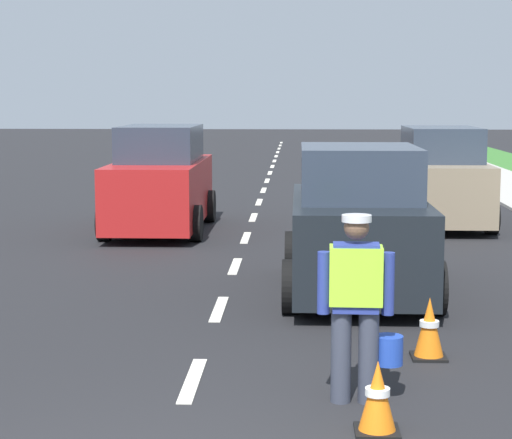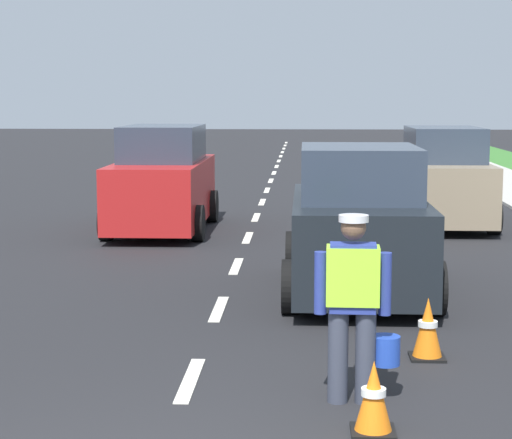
% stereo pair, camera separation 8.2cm
% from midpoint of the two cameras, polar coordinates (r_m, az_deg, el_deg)
% --- Properties ---
extents(ground_plane, '(96.00, 96.00, 0.00)m').
position_cam_midpoint_polar(ground_plane, '(27.07, 0.78, 1.84)').
color(ground_plane, black).
extents(lane_center_line, '(0.14, 46.40, 0.01)m').
position_cam_midpoint_polar(lane_center_line, '(31.25, 1.08, 2.62)').
color(lane_center_line, silver).
rests_on(lane_center_line, ground).
extents(road_worker, '(0.77, 0.37, 1.67)m').
position_cam_midpoint_polar(road_worker, '(8.27, 6.32, -4.81)').
color(road_worker, '#383D4C').
rests_on(road_worker, ground).
extents(traffic_cone_near, '(0.36, 0.36, 0.64)m').
position_cam_midpoint_polar(traffic_cone_near, '(9.88, 10.60, -6.51)').
color(traffic_cone_near, black).
rests_on(traffic_cone_near, ground).
extents(traffic_cone_far, '(0.36, 0.36, 0.60)m').
position_cam_midpoint_polar(traffic_cone_far, '(7.71, 7.44, -10.66)').
color(traffic_cone_far, black).
rests_on(traffic_cone_far, ground).
extents(car_outgoing_ahead, '(2.00, 3.90, 2.02)m').
position_cam_midpoint_polar(car_outgoing_ahead, '(12.77, 6.39, -0.40)').
color(car_outgoing_ahead, black).
rests_on(car_outgoing_ahead, ground).
extents(car_parked_far, '(1.88, 4.21, 2.04)m').
position_cam_midpoint_polar(car_parked_far, '(19.91, 11.35, 2.37)').
color(car_parked_far, gray).
rests_on(car_parked_far, ground).
extents(car_oncoming_lead, '(1.93, 4.38, 2.09)m').
position_cam_midpoint_polar(car_oncoming_lead, '(18.83, -5.56, 2.27)').
color(car_oncoming_lead, red).
rests_on(car_oncoming_lead, ground).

